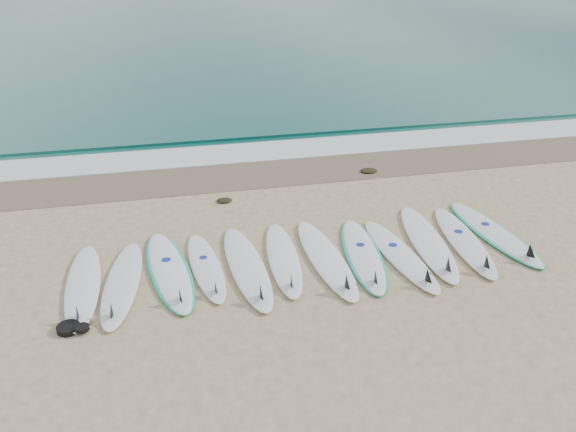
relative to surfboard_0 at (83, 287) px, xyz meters
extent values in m
plane|color=tan|center=(3.61, 0.06, -0.06)|extent=(120.00, 120.00, 0.00)
cube|color=#1C6054|center=(3.61, 32.56, -0.04)|extent=(120.00, 55.00, 0.03)
cube|color=brown|center=(3.61, 4.16, -0.05)|extent=(120.00, 1.80, 0.01)
cube|color=silver|center=(3.61, 5.56, -0.04)|extent=(120.00, 1.40, 0.04)
cube|color=#1C6054|center=(3.61, 7.06, -0.01)|extent=(120.00, 1.00, 0.10)
ellipsoid|color=white|center=(0.00, 0.08, -0.01)|extent=(0.62, 2.57, 0.08)
cone|color=black|center=(0.03, -0.86, 0.14)|extent=(0.23, 0.28, 0.27)
ellipsoid|color=white|center=(0.60, 0.02, -0.01)|extent=(0.81, 2.61, 0.08)
cone|color=black|center=(0.50, -0.91, 0.14)|extent=(0.25, 0.30, 0.27)
ellipsoid|color=white|center=(1.34, 0.23, -0.01)|extent=(0.93, 2.72, 0.09)
ellipsoid|color=#1EC099|center=(1.34, 0.23, -0.02)|extent=(1.03, 2.76, 0.06)
cone|color=black|center=(1.48, -0.73, 0.15)|extent=(0.26, 0.31, 0.28)
cylinder|color=navy|center=(1.30, 0.49, 0.03)|extent=(0.17, 0.17, 0.01)
ellipsoid|color=white|center=(1.94, 0.23, -0.02)|extent=(0.70, 2.35, 0.07)
cone|color=black|center=(2.02, -0.61, 0.12)|extent=(0.22, 0.26, 0.25)
cylinder|color=navy|center=(1.92, 0.45, 0.02)|extent=(0.15, 0.15, 0.01)
ellipsoid|color=white|center=(2.60, 0.07, -0.01)|extent=(0.74, 2.81, 0.09)
cone|color=black|center=(2.66, -0.94, 0.15)|extent=(0.25, 0.31, 0.30)
ellipsoid|color=white|center=(3.25, 0.20, -0.01)|extent=(0.71, 2.56, 0.08)
cone|color=black|center=(3.18, -0.72, 0.14)|extent=(0.23, 0.28, 0.27)
ellipsoid|color=white|center=(3.96, 0.04, -0.01)|extent=(0.69, 2.79, 0.09)
cone|color=black|center=(4.00, -0.97, 0.15)|extent=(0.25, 0.31, 0.30)
ellipsoid|color=white|center=(4.63, 0.03, -0.01)|extent=(0.89, 2.63, 0.08)
ellipsoid|color=#1EC099|center=(4.63, 0.03, -0.02)|extent=(0.98, 2.66, 0.06)
cone|color=black|center=(4.50, -0.91, 0.14)|extent=(0.25, 0.30, 0.28)
cylinder|color=navy|center=(4.66, 0.27, 0.03)|extent=(0.17, 0.17, 0.01)
ellipsoid|color=white|center=(5.24, -0.12, -0.01)|extent=(0.73, 2.65, 0.08)
cone|color=black|center=(5.30, -1.07, 0.14)|extent=(0.24, 0.29, 0.28)
cylinder|color=navy|center=(5.22, 0.14, 0.03)|extent=(0.16, 0.16, 0.01)
ellipsoid|color=white|center=(5.91, 0.19, -0.01)|extent=(0.98, 2.92, 0.09)
cone|color=black|center=(5.76, -0.85, 0.16)|extent=(0.28, 0.34, 0.31)
ellipsoid|color=white|center=(6.56, 0.08, -0.01)|extent=(0.90, 2.74, 0.09)
cone|color=black|center=(6.43, -0.89, 0.15)|extent=(0.26, 0.31, 0.29)
cylinder|color=navy|center=(6.59, 0.34, 0.03)|extent=(0.17, 0.17, 0.01)
ellipsoid|color=white|center=(7.25, 0.25, -0.01)|extent=(0.77, 2.74, 0.09)
ellipsoid|color=#1EC099|center=(7.25, 0.25, -0.02)|extent=(0.87, 2.77, 0.06)
cone|color=black|center=(7.33, -0.74, 0.15)|extent=(0.25, 0.31, 0.29)
cylinder|color=navy|center=(7.23, 0.51, 0.04)|extent=(0.17, 0.17, 0.01)
ellipsoid|color=black|center=(2.55, 2.78, -0.02)|extent=(0.33, 0.25, 0.06)
ellipsoid|color=black|center=(6.06, 3.67, -0.02)|extent=(0.40, 0.31, 0.08)
cylinder|color=black|center=(-0.09, -1.02, -0.02)|extent=(0.32, 0.32, 0.08)
cylinder|color=black|center=(0.11, -1.12, 0.02)|extent=(0.20, 0.20, 0.06)
camera|label=1|loc=(1.53, -7.87, 4.89)|focal=35.00mm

